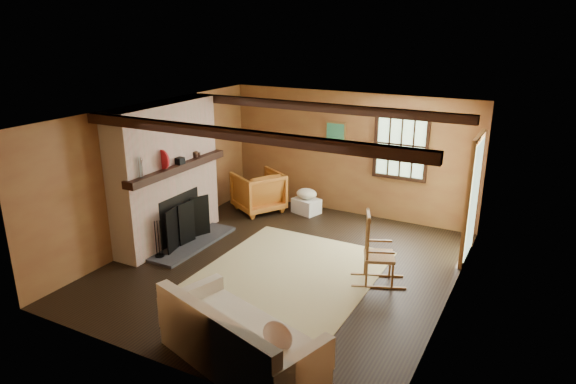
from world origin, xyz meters
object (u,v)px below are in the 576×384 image
Objects in this scene: fireplace at (167,180)px; laundry_basket at (306,206)px; rocking_chair at (377,254)px; armchair at (258,191)px; sofa at (238,343)px.

fireplace reaches higher than laundry_basket.
laundry_basket is at bearing 23.06° from rocking_chair.
fireplace is 2.21× the size of rocking_chair.
armchair is (-3.08, 1.78, -0.05)m from rocking_chair.
laundry_basket is at bearing 124.15° from sofa.
fireplace is 2.70× the size of armchair.
rocking_chair is at bearing 90.39° from armchair.
rocking_chair reaches higher than armchair.
rocking_chair is (3.67, 0.20, -0.65)m from fireplace.
laundry_basket is (-1.44, 4.68, -0.14)m from sofa.
fireplace is at bearing -123.18° from laundry_basket.
armchair is at bearing 73.40° from fireplace.
rocking_chair is 1.22× the size of armchair.
laundry_basket is (1.51, 2.31, -0.95)m from fireplace.
fireplace is 4.80× the size of laundry_basket.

